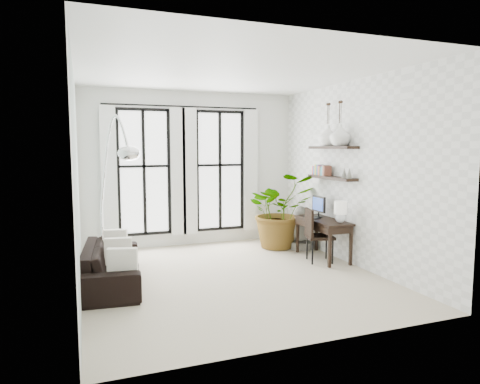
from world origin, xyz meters
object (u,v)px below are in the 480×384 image
plant (280,210)px  arc_lamp (114,157)px  sofa (112,265)px  desk_chair (315,232)px  desk (324,222)px  buddha (301,231)px

plant → arc_lamp: 3.63m
sofa → plant: plant is taller
sofa → desk_chair: (3.51, 0.05, 0.25)m
desk_chair → arc_lamp: size_ratio=0.38×
desk → buddha: bearing=89.5°
sofa → desk_chair: size_ratio=2.14×
plant → desk_chair: size_ratio=1.61×
plant → arc_lamp: bearing=-163.1°
desk → desk_chair: desk is taller
arc_lamp → sofa: bearing=-110.2°
buddha → sofa: bearing=-164.7°
sofa → desk_chair: bearing=-83.7°
arc_lamp → buddha: 4.03m
plant → desk_chair: (0.11, -1.24, -0.22)m
desk → buddha: (0.01, 0.90, -0.33)m
desk → buddha: size_ratio=1.43×
sofa → buddha: 3.89m
sofa → arc_lamp: 1.63m
desk → desk_chair: (-0.23, -0.08, -0.15)m
plant → buddha: size_ratio=1.77×
plant → desk: size_ratio=1.24×
desk_chair → arc_lamp: arc_lamp is taller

